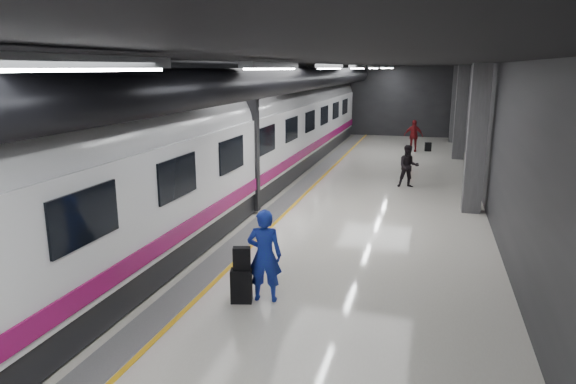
% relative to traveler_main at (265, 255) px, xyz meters
% --- Properties ---
extents(ground, '(40.00, 40.00, 0.00)m').
position_rel_traveler_main_xyz_m(ground, '(-0.33, 5.70, -0.91)').
color(ground, silver).
rests_on(ground, ground).
extents(platform_hall, '(10.02, 40.02, 4.51)m').
position_rel_traveler_main_xyz_m(platform_hall, '(-0.61, 6.66, 2.63)').
color(platform_hall, black).
rests_on(platform_hall, ground).
extents(train, '(3.05, 38.00, 4.05)m').
position_rel_traveler_main_xyz_m(train, '(-3.57, 5.70, 1.16)').
color(train, black).
rests_on(train, ground).
extents(traveler_main, '(0.72, 0.53, 1.81)m').
position_rel_traveler_main_xyz_m(traveler_main, '(0.00, 0.00, 0.00)').
color(traveler_main, '#1817AD').
rests_on(traveler_main, ground).
extents(suitcase_main, '(0.45, 0.35, 0.65)m').
position_rel_traveler_main_xyz_m(suitcase_main, '(-0.40, -0.21, -0.58)').
color(suitcase_main, black).
rests_on(suitcase_main, ground).
extents(shoulder_bag, '(0.36, 0.26, 0.44)m').
position_rel_traveler_main_xyz_m(shoulder_bag, '(-0.39, -0.18, -0.03)').
color(shoulder_bag, black).
rests_on(shoulder_bag, suitcase_main).
extents(traveler_far_a, '(0.88, 0.75, 1.59)m').
position_rel_traveler_main_xyz_m(traveler_far_a, '(2.16, 10.57, -0.11)').
color(traveler_far_a, black).
rests_on(traveler_far_a, ground).
extents(traveler_far_b, '(1.00, 0.45, 1.68)m').
position_rel_traveler_main_xyz_m(traveler_far_b, '(1.99, 19.43, -0.07)').
color(traveler_far_b, maroon).
rests_on(traveler_far_b, ground).
extents(suitcase_far, '(0.36, 0.28, 0.48)m').
position_rel_traveler_main_xyz_m(suitcase_far, '(2.78, 19.65, -0.67)').
color(suitcase_far, black).
rests_on(suitcase_far, ground).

